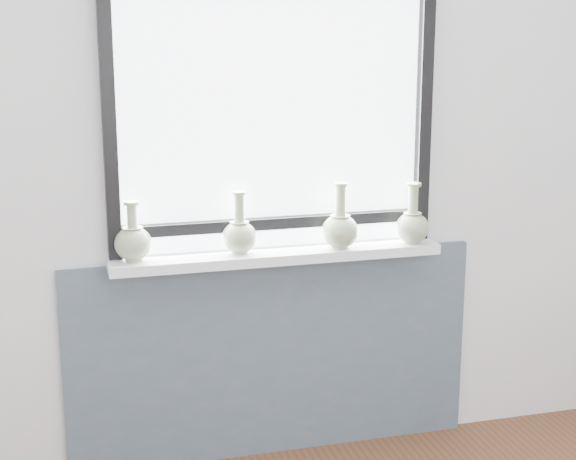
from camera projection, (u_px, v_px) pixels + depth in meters
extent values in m
cube|color=silver|center=(271.00, 146.00, 3.47)|extent=(3.60, 0.02, 2.60)
cube|color=#4D5868|center=(273.00, 356.00, 3.65)|extent=(1.70, 0.03, 0.86)
cube|color=white|center=(277.00, 255.00, 3.48)|extent=(1.32, 0.18, 0.04)
cube|color=black|center=(109.00, 121.00, 3.23)|extent=(0.05, 0.06, 1.05)
cube|color=black|center=(423.00, 111.00, 3.56)|extent=(0.05, 0.06, 1.05)
cube|color=black|center=(274.00, 223.00, 3.50)|extent=(1.20, 0.05, 0.04)
cube|color=white|center=(272.00, 121.00, 3.42)|extent=(1.20, 0.01, 1.00)
cylinder|color=#99AB84|center=(134.00, 259.00, 3.33)|extent=(0.06, 0.06, 0.01)
ellipsoid|color=#99AB84|center=(133.00, 244.00, 3.31)|extent=(0.14, 0.14, 0.13)
cone|color=#99AB84|center=(133.00, 231.00, 3.30)|extent=(0.08, 0.08, 0.03)
cylinder|color=#99AB84|center=(132.00, 218.00, 3.29)|extent=(0.04, 0.04, 0.11)
cylinder|color=#99AB84|center=(132.00, 203.00, 3.28)|extent=(0.06, 0.06, 0.01)
cylinder|color=#99AB84|center=(240.00, 252.00, 3.43)|extent=(0.06, 0.06, 0.01)
ellipsoid|color=#99AB84|center=(239.00, 237.00, 3.42)|extent=(0.14, 0.14, 0.13)
cone|color=#99AB84|center=(239.00, 225.00, 3.41)|extent=(0.08, 0.08, 0.03)
cylinder|color=#99AB84|center=(239.00, 210.00, 3.39)|extent=(0.04, 0.04, 0.13)
cylinder|color=#99AB84|center=(239.00, 193.00, 3.38)|extent=(0.06, 0.06, 0.01)
cylinder|color=#99AB84|center=(340.00, 247.00, 3.51)|extent=(0.07, 0.07, 0.01)
ellipsoid|color=#99AB84|center=(340.00, 231.00, 3.49)|extent=(0.15, 0.15, 0.14)
cone|color=#99AB84|center=(340.00, 219.00, 3.48)|extent=(0.08, 0.08, 0.03)
cylinder|color=#99AB84|center=(340.00, 203.00, 3.47)|extent=(0.04, 0.04, 0.14)
cylinder|color=#99AB84|center=(341.00, 184.00, 3.45)|extent=(0.05, 0.05, 0.01)
cylinder|color=#99AB84|center=(412.00, 242.00, 3.59)|extent=(0.06, 0.06, 0.01)
ellipsoid|color=#99AB84|center=(412.00, 228.00, 3.58)|extent=(0.14, 0.14, 0.12)
cone|color=#99AB84|center=(413.00, 216.00, 3.57)|extent=(0.07, 0.07, 0.03)
cylinder|color=#99AB84|center=(413.00, 202.00, 3.55)|extent=(0.04, 0.04, 0.13)
cylinder|color=#99AB84|center=(414.00, 184.00, 3.53)|extent=(0.06, 0.06, 0.01)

